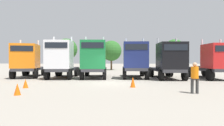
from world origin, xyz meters
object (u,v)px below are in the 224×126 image
at_px(traffic_cone_far, 26,83).
at_px(traffic_cone_near, 133,82).
at_px(semi_truck_white, 61,60).
at_px(visitor_in_hivis, 195,75).
at_px(semi_truck_orange, 28,60).
at_px(semi_truck_black, 169,61).
at_px(semi_truck_red, 214,61).
at_px(traffic_cone_mid, 17,89).
at_px(semi_truck_green, 94,60).
at_px(semi_truck_navy, 135,60).

bearing_deg(traffic_cone_far, traffic_cone_near, 5.86).
relative_size(semi_truck_white, visitor_in_hivis, 3.62).
bearing_deg(semi_truck_orange, semi_truck_black, 73.22).
distance_m(semi_truck_black, visitor_in_hivis, 7.80).
bearing_deg(traffic_cone_far, semi_truck_black, 29.55).
xyz_separation_m(semi_truck_orange, visitor_in_hivis, (14.49, -8.51, -0.86)).
relative_size(semi_truck_white, semi_truck_black, 0.97).
xyz_separation_m(semi_truck_black, traffic_cone_far, (-11.19, -6.34, -1.55)).
distance_m(semi_truck_white, traffic_cone_near, 9.19).
relative_size(semi_truck_red, traffic_cone_mid, 10.13).
bearing_deg(semi_truck_green, semi_truck_navy, 91.15).
relative_size(semi_truck_black, semi_truck_red, 1.02).
bearing_deg(traffic_cone_mid, semi_truck_navy, 54.22).
relative_size(semi_truck_red, traffic_cone_far, 10.53).
bearing_deg(traffic_cone_mid, semi_truck_orange, 116.44).
bearing_deg(semi_truck_white, semi_truck_navy, 90.15).
bearing_deg(semi_truck_navy, semi_truck_red, 85.94).
height_order(semi_truck_red, visitor_in_hivis, semi_truck_red).
bearing_deg(semi_truck_navy, visitor_in_hivis, 17.85).
height_order(semi_truck_navy, traffic_cone_mid, semi_truck_navy).
xyz_separation_m(semi_truck_green, traffic_cone_near, (3.71, -5.87, -1.61)).
distance_m(semi_truck_navy, semi_truck_red, 7.84).
height_order(semi_truck_green, traffic_cone_far, semi_truck_green).
xyz_separation_m(semi_truck_black, visitor_in_hivis, (-0.51, -7.73, -0.83)).
height_order(semi_truck_white, semi_truck_navy, semi_truck_white).
relative_size(semi_truck_white, semi_truck_green, 0.96).
height_order(semi_truck_navy, traffic_cone_near, semi_truck_navy).
bearing_deg(semi_truck_green, traffic_cone_mid, -21.56).
distance_m(semi_truck_orange, traffic_cone_far, 8.23).
bearing_deg(traffic_cone_mid, visitor_in_hivis, 6.38).
xyz_separation_m(semi_truck_orange, semi_truck_red, (19.50, -0.50, -0.08)).
height_order(visitor_in_hivis, traffic_cone_mid, visitor_in_hivis).
xyz_separation_m(semi_truck_white, traffic_cone_near, (7.11, -5.60, -1.61)).
bearing_deg(semi_truck_green, semi_truck_black, 82.60).
bearing_deg(visitor_in_hivis, semi_truck_white, 50.48).
bearing_deg(semi_truck_red, traffic_cone_far, -71.41).
height_order(semi_truck_white, semi_truck_red, semi_truck_white).
xyz_separation_m(semi_truck_red, traffic_cone_far, (-15.68, -6.62, -1.50)).
bearing_deg(semi_truck_orange, traffic_cone_far, 14.37).
height_order(semi_truck_black, semi_truck_red, semi_truck_black).
bearing_deg(traffic_cone_far, semi_truck_green, 61.40).
distance_m(semi_truck_orange, semi_truck_green, 7.44).
bearing_deg(semi_truck_green, visitor_in_hivis, 36.12).
xyz_separation_m(semi_truck_orange, semi_truck_black, (15.00, -0.77, -0.03)).
distance_m(semi_truck_green, traffic_cone_mid, 9.62).
distance_m(semi_truck_navy, visitor_in_hivis, 9.00).
xyz_separation_m(semi_truck_green, traffic_cone_mid, (-2.65, -9.10, -1.66)).
relative_size(semi_truck_white, semi_truck_navy, 1.03).
bearing_deg(semi_truck_green, traffic_cone_far, -33.91).
distance_m(semi_truck_white, semi_truck_navy, 7.68).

